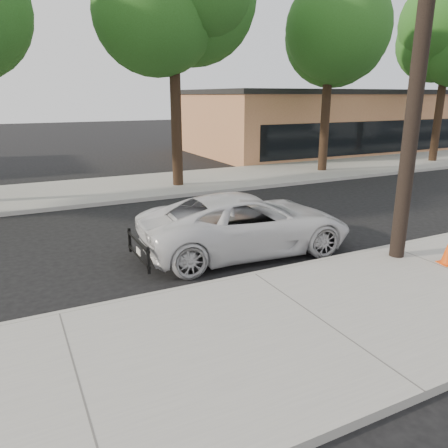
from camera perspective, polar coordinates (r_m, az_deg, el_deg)
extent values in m
plane|color=black|center=(11.31, -1.45, -3.41)|extent=(120.00, 120.00, 0.00)
cube|color=gray|center=(7.93, 12.16, -12.31)|extent=(90.00, 4.40, 0.15)
cube|color=gray|center=(19.07, -12.39, 4.69)|extent=(90.00, 5.00, 0.15)
cube|color=#9E9B93|center=(9.55, 3.93, -6.81)|extent=(90.00, 0.12, 0.16)
cube|color=#A86846|center=(32.88, 12.42, 12.89)|extent=(18.00, 10.00, 4.00)
cylinder|color=black|center=(10.69, 24.25, 19.43)|extent=(0.34, 0.34, 9.00)
cylinder|color=black|center=(18.66, -6.23, 12.32)|extent=(0.44, 0.44, 4.75)
sphere|color=#224F16|center=(18.80, -6.64, 24.49)|extent=(4.80, 4.80, 4.80)
cylinder|color=black|center=(22.96, 13.01, 12.33)|extent=(0.44, 0.44, 4.40)
sphere|color=#224F16|center=(23.01, 13.63, 21.42)|extent=(4.35, 4.35, 4.35)
sphere|color=#224F16|center=(23.19, 15.80, 24.13)|extent=(3.48, 3.48, 3.48)
cylinder|color=black|center=(28.56, 26.13, 12.05)|extent=(0.44, 0.44, 4.60)
sphere|color=#224F16|center=(28.63, 27.15, 19.71)|extent=(4.65, 4.65, 4.65)
imported|color=silver|center=(10.99, 2.96, 0.07)|extent=(5.54, 2.87, 1.49)
cube|color=#E7490C|center=(11.24, 27.15, -4.58)|extent=(0.42, 0.42, 0.02)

